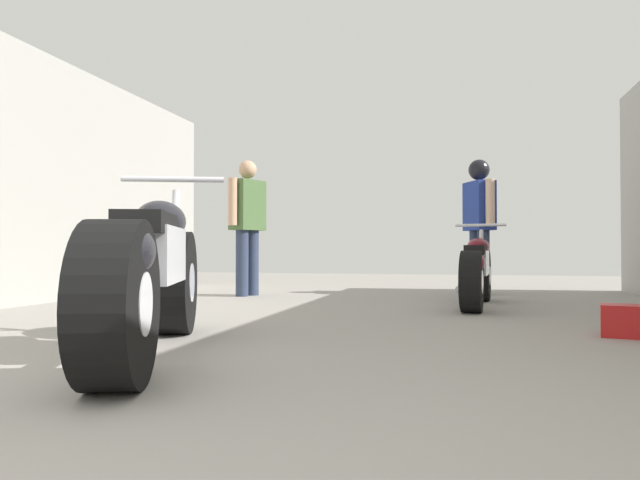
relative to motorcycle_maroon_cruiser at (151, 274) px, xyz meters
The scene contains 6 objects.
ground_plane 1.96m from the motorcycle_maroon_cruiser, 72.90° to the left, with size 18.36×18.36×0.00m, color gray.
motorcycle_maroon_cruiser is the anchor object (origin of this frame).
motorcycle_black_naked 3.69m from the motorcycle_maroon_cruiser, 61.09° to the left, with size 0.55×1.86×0.87m.
mechanic_in_blue 4.14m from the motorcycle_maroon_cruiser, 103.66° to the left, with size 0.38×0.68×1.70m.
mechanic_with_helmet 5.30m from the motorcycle_maroon_cruiser, 69.20° to the left, with size 0.42×0.66×1.75m.
red_toolbox 3.02m from the motorcycle_maroon_cruiser, 26.61° to the left, with size 0.33×0.21×0.21m, color #B21919.
Camera 1 is at (1.04, -0.77, 0.57)m, focal length 32.14 mm.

